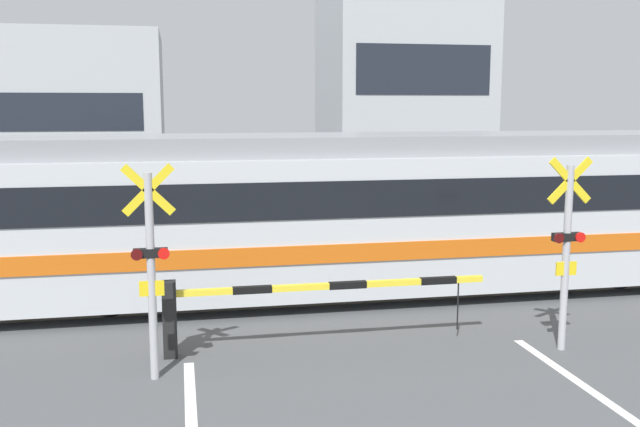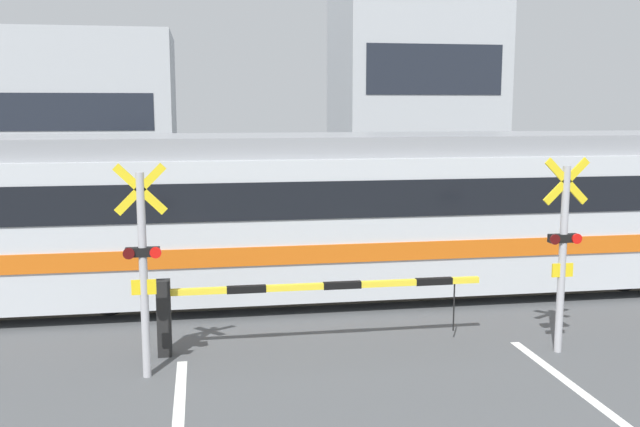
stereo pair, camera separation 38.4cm
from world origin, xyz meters
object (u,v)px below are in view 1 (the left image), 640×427
Objects in this scene: crossing_signal_left at (151,263)px; pedestrian at (306,211)px; crossing_barrier_far at (351,227)px; commuter_train at (373,209)px; crossing_barrier_near at (266,300)px; crossing_signal_right at (567,245)px.

pedestrian is (3.57, 8.58, -0.67)m from crossing_signal_left.
crossing_barrier_far is 3.06× the size of pedestrian.
commuter_train is 9.90× the size of pedestrian.
commuter_train is at bearing 50.61° from crossing_barrier_near.
crossing_barrier_far is at bearing 57.53° from crossing_signal_left.
crossing_signal_left is at bearing -136.93° from commuter_train.
commuter_train is at bearing 43.07° from crossing_signal_left.
pedestrian is at bearing 105.30° from crossing_signal_right.
crossing_signal_left is 5.92m from crossing_signal_right.
crossing_barrier_near is at bearing 26.51° from crossing_signal_left.
crossing_barrier_far is at bearing 65.48° from crossing_barrier_near.
crossing_signal_left is 9.32m from pedestrian.
commuter_train is 5.49× the size of crossing_signal_right.
crossing_signal_right is (5.92, 0.00, 0.00)m from crossing_signal_left.
pedestrian is at bearing 75.73° from crossing_barrier_near.
crossing_barrier_far is at bearing 84.39° from commuter_train.
crossing_barrier_near is 1.95m from crossing_signal_left.
crossing_signal_left is (-4.03, -3.77, -0.06)m from commuter_train.
crossing_signal_right is (4.33, -0.79, 0.81)m from crossing_barrier_near.
crossing_signal_right is at bearing 0.00° from crossing_signal_left.
pedestrian is at bearing 67.42° from crossing_signal_left.
crossing_barrier_far is (2.74, 6.01, 0.00)m from crossing_barrier_near.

